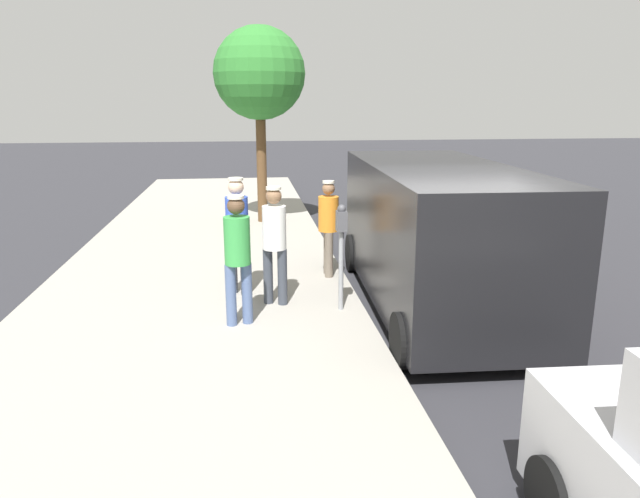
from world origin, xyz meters
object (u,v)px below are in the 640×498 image
(pedestrian_in_green, at_px, (238,252))
(parking_meter_near, at_px, (341,239))
(pedestrian_in_white, at_px, (274,238))
(pedestrian_in_orange, at_px, (328,222))
(street_tree, at_px, (259,75))
(pedestrian_in_blue, at_px, (237,228))
(parked_van, at_px, (438,233))

(pedestrian_in_green, bearing_deg, parking_meter_near, -164.66)
(pedestrian_in_white, distance_m, pedestrian_in_orange, 1.66)
(pedestrian_in_green, xyz_separation_m, street_tree, (-0.53, -6.93, 2.50))
(pedestrian_in_orange, bearing_deg, pedestrian_in_blue, 28.11)
(parked_van, bearing_deg, street_tree, -68.86)
(pedestrian_in_white, height_order, pedestrian_in_blue, pedestrian_in_blue)
(pedestrian_in_orange, height_order, street_tree, street_tree)
(pedestrian_in_orange, bearing_deg, parked_van, 136.27)
(pedestrian_in_orange, height_order, parked_van, parked_van)
(pedestrian_in_white, bearing_deg, street_tree, -90.13)
(parking_meter_near, bearing_deg, parked_van, -167.55)
(parking_meter_near, xyz_separation_m, pedestrian_in_blue, (1.45, -0.90, 0.01))
(pedestrian_in_white, bearing_deg, pedestrian_in_orange, -125.85)
(parking_meter_near, relative_size, pedestrian_in_white, 0.88)
(pedestrian_in_white, height_order, pedestrian_in_green, pedestrian_in_green)
(pedestrian_in_orange, relative_size, parked_van, 0.31)
(pedestrian_in_white, height_order, pedestrian_in_orange, pedestrian_in_white)
(street_tree, bearing_deg, pedestrian_in_orange, 101.24)
(pedestrian_in_white, distance_m, pedestrian_in_green, 0.92)
(pedestrian_in_green, height_order, pedestrian_in_blue, pedestrian_in_blue)
(pedestrian_in_blue, bearing_deg, parked_van, 169.00)
(pedestrian_in_orange, bearing_deg, parking_meter_near, 87.99)
(pedestrian_in_white, bearing_deg, pedestrian_in_green, 55.44)
(parking_meter_near, distance_m, pedestrian_in_green, 1.49)
(pedestrian_in_blue, xyz_separation_m, street_tree, (-0.55, -5.63, 2.46))
(parking_meter_near, xyz_separation_m, pedestrian_in_orange, (-0.06, -1.71, -0.11))
(parking_meter_near, height_order, pedestrian_in_blue, pedestrian_in_blue)
(pedestrian_in_green, bearing_deg, pedestrian_in_blue, -89.39)
(parking_meter_near, bearing_deg, pedestrian_in_green, 15.34)
(pedestrian_in_blue, bearing_deg, pedestrian_in_orange, -151.89)
(pedestrian_in_blue, distance_m, parked_van, 3.00)
(parked_van, bearing_deg, pedestrian_in_green, 13.87)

